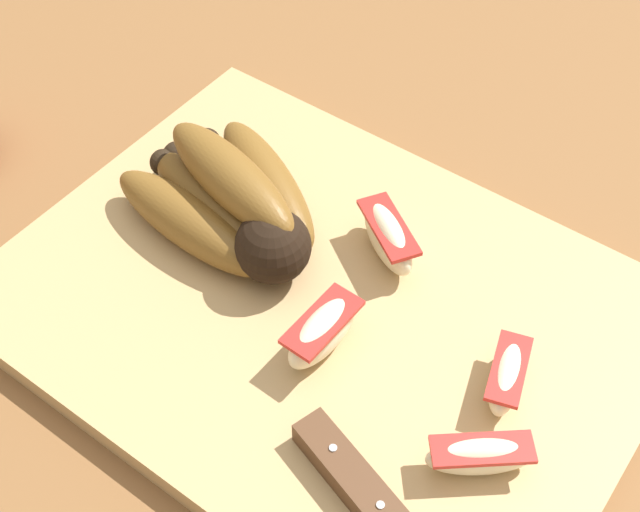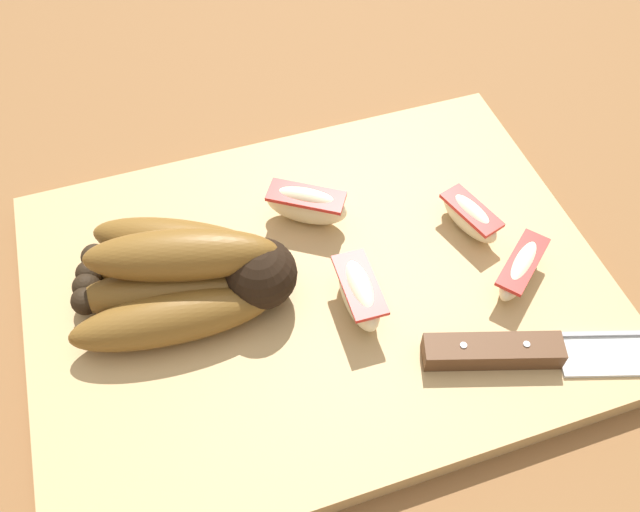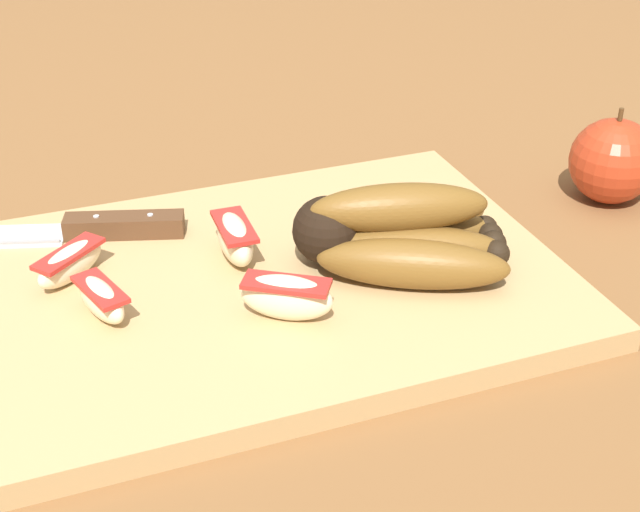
{
  "view_description": "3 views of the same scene",
  "coord_description": "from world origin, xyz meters",
  "px_view_note": "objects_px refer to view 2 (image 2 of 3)",
  "views": [
    {
      "loc": [
        -0.22,
        0.3,
        0.51
      ],
      "look_at": [
        0.01,
        -0.01,
        0.05
      ],
      "focal_mm": 49.13,
      "sensor_mm": 36.0,
      "label": 1
    },
    {
      "loc": [
        0.09,
        0.28,
        0.45
      ],
      "look_at": [
        -0.0,
        -0.01,
        0.05
      ],
      "focal_mm": 37.28,
      "sensor_mm": 36.0,
      "label": 2
    },
    {
      "loc": [
        -0.19,
        -0.6,
        0.41
      ],
      "look_at": [
        0.03,
        -0.03,
        0.05
      ],
      "focal_mm": 52.43,
      "sensor_mm": 36.0,
      "label": 3
    }
  ],
  "objects_px": {
    "apple_wedge_extra": "(359,293)",
    "banana_bunch": "(186,275)",
    "chefs_knife": "(558,351)",
    "apple_wedge_far": "(306,205)",
    "apple_wedge_middle": "(470,217)",
    "apple_wedge_near": "(521,268)"
  },
  "relations": [
    {
      "from": "apple_wedge_middle",
      "to": "apple_wedge_extra",
      "type": "bearing_deg",
      "value": 21.29
    },
    {
      "from": "chefs_knife",
      "to": "apple_wedge_near",
      "type": "relative_size",
      "value": 4.27
    },
    {
      "from": "chefs_knife",
      "to": "apple_wedge_extra",
      "type": "distance_m",
      "value": 0.15
    },
    {
      "from": "banana_bunch",
      "to": "apple_wedge_far",
      "type": "distance_m",
      "value": 0.12
    },
    {
      "from": "chefs_knife",
      "to": "apple_wedge_middle",
      "type": "height_order",
      "value": "apple_wedge_middle"
    },
    {
      "from": "apple_wedge_near",
      "to": "apple_wedge_far",
      "type": "height_order",
      "value": "apple_wedge_far"
    },
    {
      "from": "apple_wedge_extra",
      "to": "chefs_knife",
      "type": "bearing_deg",
      "value": 145.26
    },
    {
      "from": "apple_wedge_near",
      "to": "chefs_knife",
      "type": "bearing_deg",
      "value": 85.5
    },
    {
      "from": "banana_bunch",
      "to": "apple_wedge_near",
      "type": "bearing_deg",
      "value": 164.84
    },
    {
      "from": "banana_bunch",
      "to": "apple_wedge_extra",
      "type": "bearing_deg",
      "value": 156.48
    },
    {
      "from": "chefs_knife",
      "to": "apple_wedge_extra",
      "type": "xyz_separation_m",
      "value": [
        0.12,
        -0.09,
        0.01
      ]
    },
    {
      "from": "apple_wedge_extra",
      "to": "banana_bunch",
      "type": "bearing_deg",
      "value": -23.52
    },
    {
      "from": "apple_wedge_extra",
      "to": "apple_wedge_far",
      "type": "bearing_deg",
      "value": -83.4
    },
    {
      "from": "chefs_knife",
      "to": "apple_wedge_near",
      "type": "xyz_separation_m",
      "value": [
        -0.01,
        -0.07,
        0.01
      ]
    },
    {
      "from": "chefs_knife",
      "to": "apple_wedge_far",
      "type": "xyz_separation_m",
      "value": [
        0.13,
        -0.18,
        0.01
      ]
    },
    {
      "from": "banana_bunch",
      "to": "apple_wedge_far",
      "type": "relative_size",
      "value": 2.47
    },
    {
      "from": "banana_bunch",
      "to": "chefs_knife",
      "type": "distance_m",
      "value": 0.28
    },
    {
      "from": "apple_wedge_far",
      "to": "apple_wedge_extra",
      "type": "relative_size",
      "value": 1.06
    },
    {
      "from": "apple_wedge_near",
      "to": "apple_wedge_extra",
      "type": "distance_m",
      "value": 0.13
    },
    {
      "from": "chefs_knife",
      "to": "apple_wedge_far",
      "type": "distance_m",
      "value": 0.23
    },
    {
      "from": "banana_bunch",
      "to": "chefs_knife",
      "type": "height_order",
      "value": "banana_bunch"
    },
    {
      "from": "chefs_knife",
      "to": "apple_wedge_far",
      "type": "height_order",
      "value": "apple_wedge_far"
    }
  ]
}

